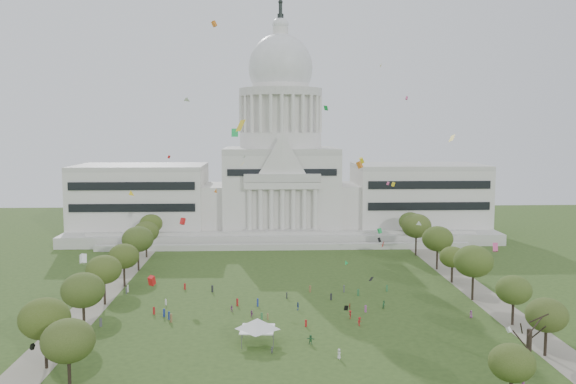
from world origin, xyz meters
The scene contains 36 objects.
ground centered at (0.00, 0.00, 0.00)m, with size 400.00×400.00×0.00m, color #324C1C.
capitol centered at (0.00, 113.59, 22.30)m, with size 160.00×64.50×91.30m.
path_left centered at (-48.00, 30.00, 0.02)m, with size 8.00×160.00×0.04m, color gray.
path_right centered at (48.00, 30.00, 0.02)m, with size 8.00×160.00×0.04m, color gray.
row_tree_l_0 centered at (-45.26, -21.68, 8.95)m, with size 8.85×8.85×12.59m.
row_tree_r_0 centered at (44.94, -19.59, 7.75)m, with size 7.67×7.67×10.91m.
row_tree_l_1 centered at (-44.07, -2.96, 8.95)m, with size 8.86×8.86×12.59m.
row_tree_r_1 centered at (46.22, -1.75, 7.66)m, with size 7.58×7.58×10.78m.
row_tree_l_2 centered at (-45.04, 17.30, 8.51)m, with size 8.42×8.42×11.97m.
row_tree_r_2 centered at (44.17, 17.44, 9.66)m, with size 9.55×9.55×13.58m.
row_tree_l_3 centered at (-44.09, 33.92, 8.21)m, with size 8.12×8.12×11.55m.
row_tree_r_3 centered at (44.40, 34.48, 7.08)m, with size 7.01×7.01×9.98m.
row_tree_l_4 centered at (-44.08, 52.42, 9.39)m, with size 9.29×9.29×13.21m.
row_tree_r_4 centered at (44.76, 50.04, 9.29)m, with size 9.19×9.19×13.06m.
row_tree_l_5 centered at (-45.22, 71.01, 8.42)m, with size 8.33×8.33×11.85m.
row_tree_r_5 centered at (43.49, 70.19, 9.93)m, with size 9.82×9.82×13.96m.
row_tree_l_6 centered at (-46.87, 89.14, 8.27)m, with size 8.19×8.19×11.64m.
row_tree_r_6 centered at (45.96, 88.13, 8.51)m, with size 8.42×8.42×11.97m.
near_tree_0 centered at (-38.00, -32.00, 8.56)m, with size 8.47×8.47×12.04m.
near_tree_1 centered at (30.00, -40.00, 7.00)m, with size 6.93×6.93×9.86m.
big_bare_tree centered at (38.00, -28.00, 8.67)m, with size 6.00×5.00×12.80m.
event_tent centered at (-8.32, -10.56, 3.96)m, with size 9.83×9.83×5.10m.
person_0 centered at (39.02, 3.47, 0.86)m, with size 0.84×0.55×1.72m, color #994C8C.
person_1 centered at (35.05, -32.99, 0.78)m, with size 0.57×0.41×1.55m, color #994C8C.
person_2 centered at (21.08, 11.24, 0.95)m, with size 0.92×0.57×1.90m, color #33723F.
person_3 centered at (12.04, 4.05, 0.94)m, with size 1.21×0.63×1.88m, color #B21E1E.
person_4 centered at (0.86, 10.90, 0.93)m, with size 1.09×0.60×1.86m, color navy.
person_5 centered at (-9.76, 6.10, 0.76)m, with size 1.41×0.56×1.52m, color #994C8C.
person_6 centered at (6.63, -19.47, 0.96)m, with size 0.94×0.61×1.92m, color silver.
person_7 centered at (-5.59, -16.55, 0.74)m, with size 0.54×0.40×1.48m, color #4C4C51.
person_8 centered at (-14.42, 10.44, 0.74)m, with size 0.72×0.45×1.49m, color #994C8C.
person_9 centered at (13.37, -0.93, 0.95)m, with size 1.23×0.63×1.90m, color #B21E1E.
person_10 centered at (13.01, 11.22, 0.66)m, with size 0.78×0.43×1.33m, color #B21E1E.
person_11 centered at (2.04, -11.62, 0.93)m, with size 1.73×0.68×1.86m, color #33723F.
distant_crowd centered at (-13.63, 15.69, 0.87)m, with size 67.23×31.74×1.91m.
kite_swarm centered at (-0.40, 8.67, 24.87)m, with size 85.74×95.11×59.52m.
Camera 1 is at (-7.20, -126.45, 41.91)m, focal length 38.00 mm.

